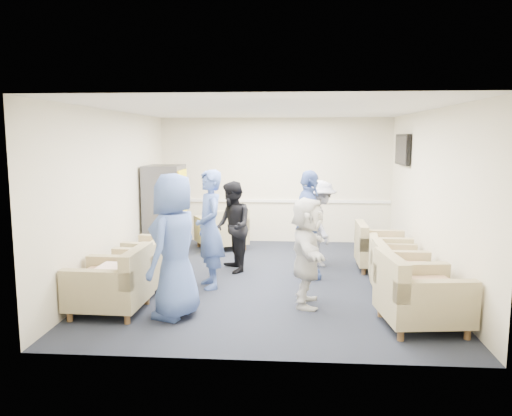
# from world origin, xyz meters

# --- Properties ---
(floor) EXTENTS (6.00, 6.00, 0.00)m
(floor) POSITION_xyz_m (0.00, 0.00, 0.00)
(floor) COLOR black
(floor) RESTS_ON ground
(ceiling) EXTENTS (6.00, 6.00, 0.00)m
(ceiling) POSITION_xyz_m (0.00, 0.00, 2.70)
(ceiling) COLOR silver
(ceiling) RESTS_ON back_wall
(back_wall) EXTENTS (5.00, 0.02, 2.70)m
(back_wall) POSITION_xyz_m (0.00, 3.00, 1.35)
(back_wall) COLOR beige
(back_wall) RESTS_ON floor
(front_wall) EXTENTS (5.00, 0.02, 2.70)m
(front_wall) POSITION_xyz_m (0.00, -3.00, 1.35)
(front_wall) COLOR beige
(front_wall) RESTS_ON floor
(left_wall) EXTENTS (0.02, 6.00, 2.70)m
(left_wall) POSITION_xyz_m (-2.50, 0.00, 1.35)
(left_wall) COLOR beige
(left_wall) RESTS_ON floor
(right_wall) EXTENTS (0.02, 6.00, 2.70)m
(right_wall) POSITION_xyz_m (2.50, 0.00, 1.35)
(right_wall) COLOR beige
(right_wall) RESTS_ON floor
(chair_rail) EXTENTS (4.98, 0.04, 0.06)m
(chair_rail) POSITION_xyz_m (0.00, 2.98, 0.90)
(chair_rail) COLOR white
(chair_rail) RESTS_ON back_wall
(tv) EXTENTS (0.10, 1.00, 0.58)m
(tv) POSITION_xyz_m (2.44, 1.80, 2.05)
(tv) COLOR black
(tv) RESTS_ON right_wall
(armchair_left_near) EXTENTS (0.95, 0.95, 0.73)m
(armchair_left_near) POSITION_xyz_m (-1.94, -1.71, 0.36)
(armchair_left_near) COLOR #958860
(armchair_left_near) RESTS_ON floor
(armchair_left_mid) EXTENTS (0.88, 0.88, 0.66)m
(armchair_left_mid) POSITION_xyz_m (-1.91, -0.95, 0.33)
(armchair_left_mid) COLOR #958860
(armchair_left_mid) RESTS_ON floor
(armchair_left_far) EXTENTS (0.90, 0.90, 0.64)m
(armchair_left_far) POSITION_xyz_m (-1.91, 0.23, 0.32)
(armchair_left_far) COLOR #958860
(armchair_left_far) RESTS_ON floor
(armchair_right_near) EXTENTS (1.05, 1.05, 0.76)m
(armchair_right_near) POSITION_xyz_m (1.87, -1.96, 0.38)
(armchair_right_near) COLOR #958860
(armchair_right_near) RESTS_ON floor
(armchair_right_midnear) EXTENTS (0.85, 0.85, 0.68)m
(armchair_right_midnear) POSITION_xyz_m (1.91, -0.89, 0.34)
(armchair_right_midnear) COLOR #958860
(armchair_right_midnear) RESTS_ON floor
(armchair_right_midfar) EXTENTS (0.85, 0.85, 0.61)m
(armchair_right_midfar) POSITION_xyz_m (1.93, -0.04, 0.31)
(armchair_right_midfar) COLOR #958860
(armchair_right_midfar) RESTS_ON floor
(armchair_right_far) EXTENTS (0.88, 0.88, 0.69)m
(armchair_right_far) POSITION_xyz_m (1.87, 0.72, 0.34)
(armchair_right_far) COLOR #958860
(armchair_right_far) RESTS_ON floor
(armchair_corner) EXTENTS (1.22, 1.22, 0.72)m
(armchair_corner) POSITION_xyz_m (-1.06, 2.14, 0.36)
(armchair_corner) COLOR #958860
(armchair_corner) RESTS_ON floor
(vending_machine) EXTENTS (0.71, 0.83, 1.75)m
(vending_machine) POSITION_xyz_m (-2.09, 1.61, 0.87)
(vending_machine) COLOR #4E4F56
(vending_machine) RESTS_ON floor
(backpack) EXTENTS (0.35, 0.30, 0.52)m
(backpack) POSITION_xyz_m (-1.45, -0.49, 0.27)
(backpack) COLOR black
(backpack) RESTS_ON floor
(pillow) EXTENTS (0.38, 0.49, 0.14)m
(pillow) POSITION_xyz_m (-1.95, -1.71, 0.55)
(pillow) COLOR white
(pillow) RESTS_ON armchair_left_near
(person_front_left) EXTENTS (0.82, 1.03, 1.84)m
(person_front_left) POSITION_xyz_m (-1.11, -1.79, 0.92)
(person_front_left) COLOR #445FA5
(person_front_left) RESTS_ON floor
(person_mid_left) EXTENTS (0.65, 0.77, 1.80)m
(person_mid_left) POSITION_xyz_m (-0.88, -0.49, 0.90)
(person_mid_left) COLOR #445FA5
(person_mid_left) RESTS_ON floor
(person_back_left) EXTENTS (0.81, 0.91, 1.55)m
(person_back_left) POSITION_xyz_m (-0.64, 0.42, 0.77)
(person_back_left) COLOR black
(person_back_left) RESTS_ON floor
(person_back_right) EXTENTS (0.67, 1.04, 1.53)m
(person_back_right) POSITION_xyz_m (0.87, 0.93, 0.76)
(person_back_right) COLOR silver
(person_back_right) RESTS_ON floor
(person_mid_right) EXTENTS (0.46, 1.04, 1.76)m
(person_mid_right) POSITION_xyz_m (0.64, 0.13, 0.88)
(person_mid_right) COLOR #445FA5
(person_mid_right) RESTS_ON floor
(person_front_right) EXTENTS (0.48, 1.39, 1.49)m
(person_front_right) POSITION_xyz_m (0.57, -1.23, 0.74)
(person_front_right) COLOR silver
(person_front_right) RESTS_ON floor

